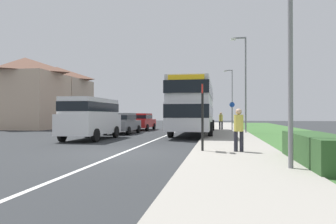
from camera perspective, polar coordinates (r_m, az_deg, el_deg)
name	(u,v)px	position (r m, az deg, el deg)	size (l,w,h in m)	color
ground_plane	(122,153)	(11.26, -8.98, -7.91)	(120.00, 120.00, 0.00)	#2D3033
lane_marking_centre	(162,137)	(18.98, -1.17, -4.88)	(0.14, 60.00, 0.01)	silver
pavement_near_side	(230,140)	(16.65, 11.89, -5.29)	(3.20, 68.00, 0.12)	#9E998E
grass_verge_seaward	(313,141)	(17.35, 26.29, -5.12)	(6.00, 68.00, 0.08)	#3D6B33
roadside_hedge	(318,151)	(9.20, 27.05, -6.72)	(1.10, 3.92, 0.90)	#2D5128
double_decker_bus	(194,105)	(21.61, 5.09, 1.33)	(2.80, 11.10, 3.70)	#BCBCC1
parked_van_white	(91,115)	(17.71, -14.65, -0.64)	(2.11, 4.92, 2.38)	silver
parked_car_grey	(122,122)	(22.55, -8.86, -1.98)	(1.95, 4.24, 1.57)	slate
parked_car_red	(141,121)	(27.43, -5.17, -1.72)	(1.92, 4.51, 1.56)	#B21E1E
pedestrian_at_stop	(239,128)	(10.94, 13.51, -3.00)	(0.34, 0.34, 1.67)	#23232D
pedestrian_walking_away	(221,120)	(26.89, 10.20, -1.51)	(0.34, 0.34, 1.67)	#23232D
bus_stop_sign	(202,112)	(10.95, 6.69, -0.05)	(0.09, 0.52, 2.60)	black
cycle_route_sign	(232,115)	(25.71, 12.29, -0.54)	(0.44, 0.08, 2.52)	slate
street_lamp_mid	(244,78)	(22.88, 14.52, 6.35)	(1.14, 0.20, 7.26)	slate
street_lamp_far	(231,94)	(40.36, 12.16, 3.51)	(1.14, 0.20, 7.43)	slate
house_terrace_far_side	(42,95)	(35.84, -23.18, 3.04)	(7.08, 11.74, 7.27)	#C1A88E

